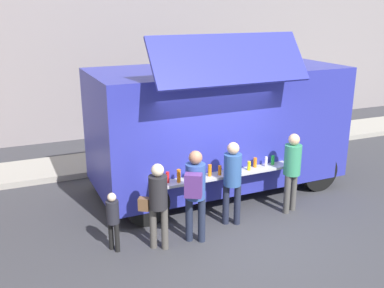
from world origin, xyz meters
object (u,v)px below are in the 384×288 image
at_px(child_near_queue, 113,217).
at_px(customer_rear_waiting, 157,199).
at_px(trash_bin, 298,127).
at_px(customer_extra_browsing, 292,166).
at_px(food_truck_main, 218,124).
at_px(customer_front_ordering, 232,176).
at_px(customer_mid_with_backpack, 195,188).

bearing_deg(child_near_queue, customer_rear_waiting, -49.58).
relative_size(trash_bin, customer_extra_browsing, 0.58).
distance_m(food_truck_main, trash_bin, 4.73).
xyz_separation_m(trash_bin, customer_front_ordering, (-4.52, -4.08, 0.52)).
bearing_deg(customer_rear_waiting, child_near_queue, 107.40).
relative_size(food_truck_main, trash_bin, 5.80).
relative_size(food_truck_main, customer_rear_waiting, 3.55).
bearing_deg(customer_mid_with_backpack, customer_rear_waiting, 116.15).
distance_m(customer_front_ordering, customer_rear_waiting, 1.67).
height_order(food_truck_main, customer_mid_with_backpack, food_truck_main).
bearing_deg(trash_bin, customer_mid_with_backpack, -140.77).
relative_size(trash_bin, customer_rear_waiting, 0.61).
height_order(trash_bin, customer_extra_browsing, customer_extra_browsing).
height_order(customer_mid_with_backpack, child_near_queue, customer_mid_with_backpack).
bearing_deg(customer_rear_waiting, trash_bin, -20.22).
xyz_separation_m(trash_bin, child_near_queue, (-6.90, -4.18, 0.17)).
distance_m(customer_front_ordering, child_near_queue, 2.41).
height_order(food_truck_main, customer_rear_waiting, food_truck_main).
relative_size(customer_front_ordering, customer_extra_browsing, 1.00).
bearing_deg(customer_mid_with_backpack, food_truck_main, -3.87).
relative_size(food_truck_main, customer_mid_with_backpack, 3.25).
xyz_separation_m(food_truck_main, customer_rear_waiting, (-2.17, -2.08, -0.61)).
xyz_separation_m(customer_extra_browsing, child_near_queue, (-3.78, -0.12, -0.36)).
distance_m(trash_bin, customer_front_ordering, 6.11).
xyz_separation_m(customer_mid_with_backpack, customer_rear_waiting, (-0.69, 0.06, -0.12)).
bearing_deg(customer_mid_with_backpack, trash_bin, -19.91).
bearing_deg(food_truck_main, child_near_queue, -149.06).
bearing_deg(child_near_queue, customer_front_ordering, -30.50).
bearing_deg(trash_bin, customer_extra_browsing, -127.55).
xyz_separation_m(customer_front_ordering, child_near_queue, (-2.38, -0.10, -0.36)).
xyz_separation_m(customer_rear_waiting, child_near_queue, (-0.75, 0.23, -0.29)).
bearing_deg(customer_mid_with_backpack, customer_front_ordering, -37.37).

